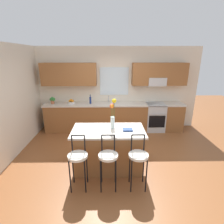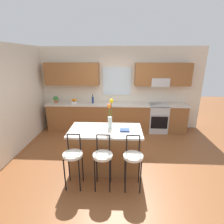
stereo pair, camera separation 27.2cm
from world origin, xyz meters
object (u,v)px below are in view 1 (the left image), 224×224
bar_stool_near (78,158)px  fruit_bowl_oranges (71,102)px  potted_plant_small (52,100)px  kitchen_island (108,149)px  bar_stool_far (138,158)px  cookbook (128,130)px  oven_range (155,117)px  flower_vase (113,114)px  bar_stool_middle (108,158)px  bottle_olive_oil (90,100)px

bar_stool_near → fruit_bowl_oranges: size_ratio=4.34×
fruit_bowl_oranges → potted_plant_small: 0.61m
kitchen_island → bar_stool_far: (0.55, -0.62, 0.17)m
fruit_bowl_oranges → cookbook: bearing=-53.1°
bar_stool_far → fruit_bowl_oranges: size_ratio=4.34×
kitchen_island → cookbook: bearing=-5.9°
potted_plant_small → bar_stool_near: bearing=-65.1°
kitchen_island → bar_stool_near: (-0.55, -0.62, 0.17)m
oven_range → kitchen_island: size_ratio=0.60×
flower_vase → bar_stool_middle: bearing=-97.7°
bar_stool_middle → flower_vase: size_ratio=1.60×
bar_stool_far → cookbook: bearing=104.0°
kitchen_island → bar_stool_near: 0.84m
oven_range → bottle_olive_oil: 2.21m
oven_range → flower_vase: (-1.45, -2.01, 0.79)m
kitchen_island → potted_plant_small: 2.85m
cookbook → kitchen_island: bearing=174.1°
flower_vase → fruit_bowl_oranges: 2.44m
kitchen_island → fruit_bowl_oranges: (-1.22, 2.12, 0.51)m
bar_stool_middle → fruit_bowl_oranges: bearing=113.9°
bar_stool_middle → bar_stool_near: bearing=180.0°
oven_range → fruit_bowl_oranges: size_ratio=3.83×
oven_range → bar_stool_middle: bar_stool_middle is taller
bar_stool_near → cookbook: size_ratio=5.21×
fruit_bowl_oranges → potted_plant_small: size_ratio=1.06×
oven_range → cookbook: (-1.14, -2.13, 0.48)m
oven_range → bar_stool_near: bar_stool_near is taller
bar_stool_middle → cookbook: bar_stool_middle is taller
flower_vase → bar_stool_near: bearing=-132.8°
bar_stool_near → fruit_bowl_oranges: 2.84m
kitchen_island → potted_plant_small: (-1.82, 2.11, 0.59)m
bar_stool_middle → fruit_bowl_oranges: fruit_bowl_oranges is taller
cookbook → bar_stool_near: bearing=-148.9°
bar_stool_far → cookbook: (-0.14, 0.58, 0.30)m
bar_stool_far → potted_plant_small: 3.64m
cookbook → bottle_olive_oil: size_ratio=0.68×
bar_stool_middle → oven_range: bearing=60.3°
potted_plant_small → kitchen_island: bearing=-49.3°
bar_stool_near → flower_vase: size_ratio=1.60×
oven_range → bar_stool_middle: 3.12m
bar_stool_near → bottle_olive_oil: size_ratio=3.53×
oven_range → cookbook: bearing=-118.1°
oven_range → bar_stool_near: bearing=-127.7°
bar_stool_near → flower_vase: bearing=47.2°
bar_stool_near → fruit_bowl_oranges: bearing=103.7°
bar_stool_far → kitchen_island: bearing=131.7°
oven_range → bottle_olive_oil: size_ratio=3.11×
cookbook → bottle_olive_oil: (-1.00, 2.16, 0.10)m
bar_stool_near → potted_plant_small: potted_plant_small is taller
cookbook → potted_plant_small: (-2.22, 2.16, 0.11)m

